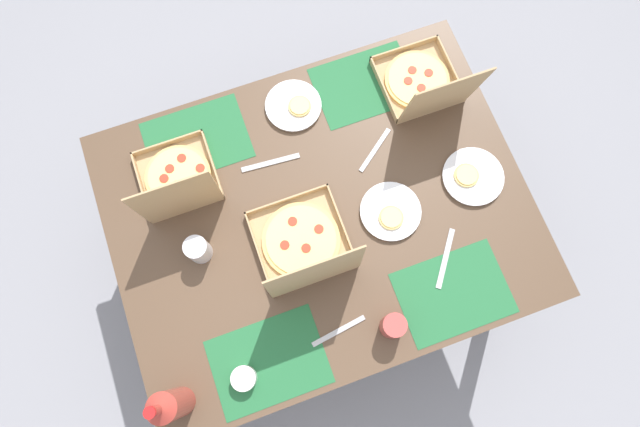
{
  "coord_description": "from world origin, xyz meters",
  "views": [
    {
      "loc": [
        0.16,
        0.43,
        2.47
      ],
      "look_at": [
        0.0,
        0.0,
        0.73
      ],
      "focal_mm": 29.5,
      "sensor_mm": 36.0,
      "label": 1
    }
  ],
  "objects_px": {
    "plate_near_left": "(294,106)",
    "cup_clear_left": "(198,250)",
    "pizza_box_corner_right": "(423,83)",
    "plate_near_right": "(472,177)",
    "plate_far_left": "(391,212)",
    "soda_bottle": "(170,406)",
    "pizza_box_edge_far": "(178,181)",
    "condiment_bowl": "(244,378)",
    "pizza_box_corner_left": "(304,247)",
    "cup_dark": "(393,326)"
  },
  "relations": [
    {
      "from": "plate_near_left",
      "to": "cup_clear_left",
      "type": "height_order",
      "value": "cup_clear_left"
    },
    {
      "from": "pizza_box_corner_right",
      "to": "plate_near_right",
      "type": "bearing_deg",
      "value": 95.75
    },
    {
      "from": "plate_near_left",
      "to": "cup_clear_left",
      "type": "distance_m",
      "value": 0.62
    },
    {
      "from": "plate_far_left",
      "to": "soda_bottle",
      "type": "height_order",
      "value": "soda_bottle"
    },
    {
      "from": "plate_far_left",
      "to": "soda_bottle",
      "type": "distance_m",
      "value": 0.92
    },
    {
      "from": "plate_far_left",
      "to": "pizza_box_edge_far",
      "type": "bearing_deg",
      "value": -27.8
    },
    {
      "from": "plate_near_right",
      "to": "pizza_box_edge_far",
      "type": "bearing_deg",
      "value": -18.33
    },
    {
      "from": "plate_far_left",
      "to": "condiment_bowl",
      "type": "bearing_deg",
      "value": 28.6
    },
    {
      "from": "pizza_box_corner_left",
      "to": "plate_near_right",
      "type": "height_order",
      "value": "pizza_box_corner_left"
    },
    {
      "from": "soda_bottle",
      "to": "plate_far_left",
      "type": "bearing_deg",
      "value": -157.72
    },
    {
      "from": "pizza_box_corner_right",
      "to": "cup_dark",
      "type": "bearing_deg",
      "value": 60.94
    },
    {
      "from": "cup_dark",
      "to": "cup_clear_left",
      "type": "relative_size",
      "value": 1.02
    },
    {
      "from": "plate_near_right",
      "to": "condiment_bowl",
      "type": "height_order",
      "value": "condiment_bowl"
    },
    {
      "from": "condiment_bowl",
      "to": "cup_dark",
      "type": "bearing_deg",
      "value": 178.86
    },
    {
      "from": "plate_near_left",
      "to": "cup_dark",
      "type": "distance_m",
      "value": 0.84
    },
    {
      "from": "pizza_box_edge_far",
      "to": "condiment_bowl",
      "type": "distance_m",
      "value": 0.69
    },
    {
      "from": "soda_bottle",
      "to": "cup_dark",
      "type": "distance_m",
      "value": 0.71
    },
    {
      "from": "plate_near_left",
      "to": "pizza_box_edge_far",
      "type": "bearing_deg",
      "value": 17.45
    },
    {
      "from": "pizza_box_edge_far",
      "to": "condiment_bowl",
      "type": "xyz_separation_m",
      "value": [
        -0.01,
        0.69,
        -0.02
      ]
    },
    {
      "from": "pizza_box_corner_left",
      "to": "condiment_bowl",
      "type": "xyz_separation_m",
      "value": [
        0.31,
        0.32,
        -0.03
      ]
    },
    {
      "from": "cup_dark",
      "to": "cup_clear_left",
      "type": "distance_m",
      "value": 0.67
    },
    {
      "from": "pizza_box_edge_far",
      "to": "plate_near_right",
      "type": "xyz_separation_m",
      "value": [
        -0.96,
        0.32,
        -0.04
      ]
    },
    {
      "from": "pizza_box_corner_left",
      "to": "plate_near_right",
      "type": "distance_m",
      "value": 0.64
    },
    {
      "from": "plate_near_right",
      "to": "condiment_bowl",
      "type": "distance_m",
      "value": 1.02
    },
    {
      "from": "pizza_box_edge_far",
      "to": "plate_near_right",
      "type": "bearing_deg",
      "value": 161.67
    },
    {
      "from": "plate_far_left",
      "to": "cup_dark",
      "type": "xyz_separation_m",
      "value": [
        0.14,
        0.36,
        0.04
      ]
    },
    {
      "from": "pizza_box_edge_far",
      "to": "plate_near_right",
      "type": "height_order",
      "value": "pizza_box_edge_far"
    },
    {
      "from": "soda_bottle",
      "to": "cup_clear_left",
      "type": "height_order",
      "value": "soda_bottle"
    },
    {
      "from": "pizza_box_edge_far",
      "to": "plate_far_left",
      "type": "height_order",
      "value": "pizza_box_edge_far"
    },
    {
      "from": "cup_clear_left",
      "to": "plate_far_left",
      "type": "bearing_deg",
      "value": 172.27
    },
    {
      "from": "condiment_bowl",
      "to": "plate_far_left",
      "type": "bearing_deg",
      "value": -151.4
    },
    {
      "from": "pizza_box_corner_right",
      "to": "plate_near_right",
      "type": "xyz_separation_m",
      "value": [
        -0.04,
        0.37,
        -0.04
      ]
    },
    {
      "from": "pizza_box_corner_left",
      "to": "plate_near_right",
      "type": "relative_size",
      "value": 1.57
    },
    {
      "from": "cup_clear_left",
      "to": "condiment_bowl",
      "type": "height_order",
      "value": "cup_clear_left"
    },
    {
      "from": "plate_near_right",
      "to": "plate_near_left",
      "type": "bearing_deg",
      "value": -43.24
    },
    {
      "from": "pizza_box_corner_right",
      "to": "pizza_box_edge_far",
      "type": "height_order",
      "value": "pizza_box_corner_right"
    },
    {
      "from": "plate_far_left",
      "to": "cup_clear_left",
      "type": "xyz_separation_m",
      "value": [
        0.65,
        -0.09,
        0.04
      ]
    },
    {
      "from": "pizza_box_corner_right",
      "to": "cup_clear_left",
      "type": "bearing_deg",
      "value": 18.4
    },
    {
      "from": "plate_far_left",
      "to": "soda_bottle",
      "type": "bearing_deg",
      "value": 22.28
    },
    {
      "from": "plate_near_left",
      "to": "plate_far_left",
      "type": "height_order",
      "value": "same"
    },
    {
      "from": "pizza_box_corner_right",
      "to": "cup_dark",
      "type": "relative_size",
      "value": 2.98
    },
    {
      "from": "condiment_bowl",
      "to": "plate_near_left",
      "type": "bearing_deg",
      "value": -118.62
    },
    {
      "from": "pizza_box_edge_far",
      "to": "cup_dark",
      "type": "bearing_deg",
      "value": 125.99
    },
    {
      "from": "pizza_box_corner_left",
      "to": "plate_near_left",
      "type": "relative_size",
      "value": 1.65
    },
    {
      "from": "pizza_box_corner_left",
      "to": "plate_far_left",
      "type": "distance_m",
      "value": 0.32
    },
    {
      "from": "pizza_box_corner_right",
      "to": "pizza_box_edge_far",
      "type": "bearing_deg",
      "value": 3.44
    },
    {
      "from": "pizza_box_corner_right",
      "to": "plate_near_left",
      "type": "xyz_separation_m",
      "value": [
        0.46,
        -0.09,
        -0.04
      ]
    },
    {
      "from": "soda_bottle",
      "to": "cup_clear_left",
      "type": "xyz_separation_m",
      "value": [
        -0.19,
        -0.43,
        -0.08
      ]
    },
    {
      "from": "plate_far_left",
      "to": "cup_clear_left",
      "type": "distance_m",
      "value": 0.66
    },
    {
      "from": "cup_dark",
      "to": "pizza_box_corner_left",
      "type": "bearing_deg",
      "value": -61.74
    }
  ]
}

